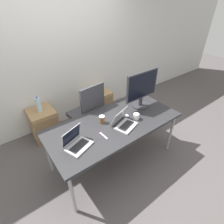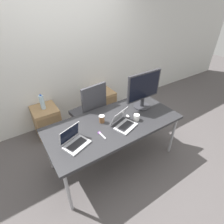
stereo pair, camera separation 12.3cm
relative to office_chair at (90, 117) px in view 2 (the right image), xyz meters
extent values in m
plane|color=#514C4C|center=(0.04, -0.70, -0.43)|extent=(14.00, 14.00, 0.00)
cube|color=silver|center=(0.04, 0.79, 0.87)|extent=(10.00, 0.05, 2.60)
cube|color=#28282B|center=(0.04, -0.70, 0.30)|extent=(1.88, 0.88, 0.04)
cylinder|color=#99999E|center=(-0.84, -1.08, -0.07)|extent=(0.04, 0.04, 0.70)
cylinder|color=#99999E|center=(0.92, -1.08, -0.07)|extent=(0.04, 0.04, 0.70)
cylinder|color=#99999E|center=(-0.84, -0.32, -0.07)|extent=(0.04, 0.04, 0.70)
cylinder|color=#99999E|center=(0.92, -0.32, -0.07)|extent=(0.04, 0.04, 0.70)
cylinder|color=#232326|center=(-0.01, 0.07, -0.41)|extent=(0.56, 0.56, 0.04)
cylinder|color=gray|center=(-0.01, 0.07, -0.17)|extent=(0.05, 0.05, 0.44)
cube|color=#38383D|center=(-0.01, 0.07, 0.05)|extent=(0.53, 0.53, 0.07)
cube|color=#38383D|center=(0.02, -0.19, 0.38)|extent=(0.44, 0.09, 0.60)
cube|color=#99754C|center=(-0.63, 0.52, -0.15)|extent=(0.43, 0.47, 0.56)
cube|color=olive|center=(-0.63, 0.28, -0.15)|extent=(0.39, 0.01, 0.44)
cube|color=#99754C|center=(0.57, 0.52, -0.15)|extent=(0.43, 0.47, 0.56)
cube|color=olive|center=(0.57, 0.28, -0.15)|extent=(0.39, 0.01, 0.44)
cylinder|color=silver|center=(-0.63, 0.52, 0.26)|extent=(0.08, 0.08, 0.26)
cylinder|color=#3359B2|center=(-0.63, 0.52, 0.40)|extent=(0.04, 0.04, 0.02)
cube|color=#ADADB2|center=(-0.57, -0.83, 0.33)|extent=(0.35, 0.29, 0.02)
cube|color=black|center=(-0.57, -0.83, 0.34)|extent=(0.27, 0.19, 0.00)
cube|color=#ADADB2|center=(-0.60, -0.72, 0.44)|extent=(0.29, 0.14, 0.20)
cube|color=black|center=(-0.60, -0.72, 0.44)|extent=(0.27, 0.13, 0.19)
cube|color=#ADADB2|center=(0.12, -0.87, 0.33)|extent=(0.35, 0.29, 0.02)
cube|color=black|center=(0.12, -0.87, 0.34)|extent=(0.27, 0.18, 0.00)
cube|color=#ADADB2|center=(0.10, -0.74, 0.43)|extent=(0.31, 0.18, 0.19)
cube|color=black|center=(0.10, -0.75, 0.43)|extent=(0.28, 0.16, 0.17)
cylinder|color=#2D2D33|center=(0.64, -0.61, 0.33)|extent=(0.26, 0.26, 0.02)
cylinder|color=#2D2D33|center=(0.64, -0.61, 0.40)|extent=(0.06, 0.06, 0.13)
cube|color=#2D2D33|center=(0.64, -0.61, 0.68)|extent=(0.60, 0.03, 0.42)
cube|color=black|center=(0.64, -0.62, 0.68)|extent=(0.55, 0.00, 0.38)
ellipsoid|color=silver|center=(0.28, -0.71, 0.33)|extent=(0.04, 0.07, 0.03)
cylinder|color=white|center=(0.34, -0.83, 0.36)|extent=(0.08, 0.08, 0.09)
cylinder|color=brown|center=(-0.09, -0.60, 0.37)|extent=(0.07, 0.07, 0.10)
cylinder|color=white|center=(-0.09, -0.60, 0.42)|extent=(0.08, 0.08, 0.01)
cube|color=#B2B2B7|center=(-0.23, -0.85, 0.32)|extent=(0.03, 0.15, 0.01)
torus|color=purple|center=(-0.24, -0.78, 0.32)|extent=(0.05, 0.05, 0.01)
camera|label=1|loc=(-1.15, -2.23, 1.81)|focal=28.00mm
camera|label=2|loc=(-1.04, -2.30, 1.81)|focal=28.00mm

